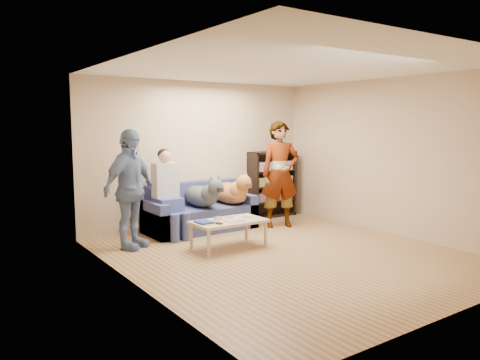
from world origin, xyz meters
TOP-DOWN VIEW (x-y plane):
  - ground at (0.00, 0.00)m, footprint 5.00×5.00m
  - ceiling at (0.00, 0.00)m, footprint 5.00×5.00m
  - wall_back at (0.00, 2.50)m, footprint 4.50×0.00m
  - wall_front at (0.00, -2.50)m, footprint 4.50×0.00m
  - wall_left at (-2.25, 0.00)m, footprint 0.00×5.00m
  - wall_right at (2.25, 0.00)m, footprint 0.00×5.00m
  - blanket at (0.60, 1.97)m, footprint 0.45×0.38m
  - person_standing_right at (1.08, 1.50)m, footprint 0.81×0.68m
  - person_standing_left at (-1.69, 1.62)m, footprint 1.12×0.89m
  - held_controller at (0.88, 1.30)m, footprint 0.05×0.13m
  - notebook_blue at (-0.88, 0.84)m, footprint 0.20×0.26m
  - papers at (-0.43, 0.69)m, footprint 0.26×0.20m
  - magazine at (-0.40, 0.71)m, footprint 0.22×0.17m
  - camera_silver at (-0.60, 0.91)m, footprint 0.11×0.06m
  - controller_a at (-0.20, 0.89)m, footprint 0.04×0.13m
  - controller_b at (-0.12, 0.81)m, footprint 0.09×0.06m
  - headphone_cup_a at (-0.28, 0.77)m, footprint 0.07×0.07m
  - headphone_cup_b at (-0.28, 0.85)m, footprint 0.07×0.07m
  - pen_orange at (-0.50, 0.63)m, footprint 0.13×0.06m
  - pen_black at (-0.36, 0.97)m, footprint 0.13×0.08m
  - wallet at (-0.73, 0.67)m, footprint 0.07×0.12m
  - sofa at (-0.25, 2.10)m, footprint 1.90×0.85m
  - person_seated at (-0.90, 1.97)m, footprint 0.40×0.73m
  - dog_gray at (-0.25, 1.93)m, footprint 0.41×1.25m
  - dog_tan at (0.33, 1.93)m, footprint 0.43×1.18m
  - coffee_table at (-0.48, 0.79)m, footprint 1.10×0.60m
  - bookshelf at (1.55, 2.33)m, footprint 1.00×0.34m

SIDE VIEW (x-z plane):
  - ground at x=0.00m, z-range 0.00..0.00m
  - sofa at x=-0.25m, z-range -0.13..0.69m
  - coffee_table at x=-0.48m, z-range 0.16..0.58m
  - pen_orange at x=-0.50m, z-range 0.42..0.43m
  - pen_black at x=-0.36m, z-range 0.42..0.43m
  - papers at x=-0.43m, z-range 0.42..0.43m
  - wallet at x=-0.73m, z-range 0.42..0.43m
  - headphone_cup_a at x=-0.28m, z-range 0.42..0.44m
  - headphone_cup_b at x=-0.28m, z-range 0.42..0.44m
  - notebook_blue at x=-0.88m, z-range 0.42..0.45m
  - controller_a at x=-0.20m, z-range 0.42..0.45m
  - controller_b at x=-0.12m, z-range 0.42..0.45m
  - magazine at x=-0.40m, z-range 0.43..0.45m
  - camera_silver at x=-0.60m, z-range 0.42..0.47m
  - blanket at x=0.60m, z-range 0.43..0.59m
  - dog_gray at x=-0.25m, z-range 0.34..0.94m
  - dog_tan at x=0.33m, z-range 0.33..0.96m
  - bookshelf at x=1.55m, z-range 0.03..1.33m
  - person_seated at x=-0.90m, z-range 0.04..1.51m
  - person_standing_left at x=-1.69m, z-range 0.00..1.78m
  - person_standing_right at x=1.08m, z-range 0.00..1.89m
  - held_controller at x=0.88m, z-range 1.11..1.14m
  - wall_back at x=0.00m, z-range -0.95..3.55m
  - wall_front at x=0.00m, z-range -0.95..3.55m
  - wall_left at x=-2.25m, z-range -1.20..3.80m
  - wall_right at x=2.25m, z-range -1.20..3.80m
  - ceiling at x=0.00m, z-range 2.60..2.60m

